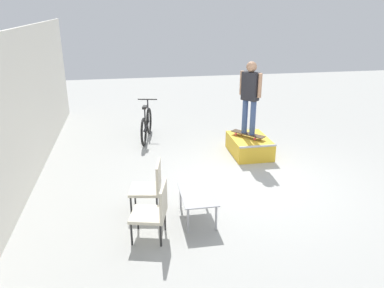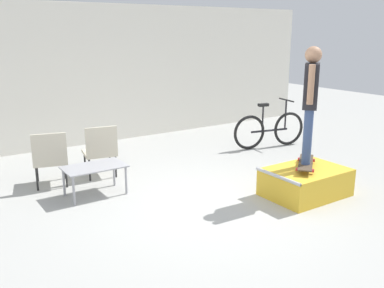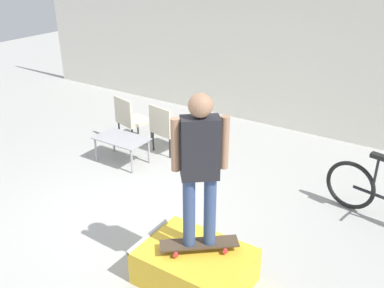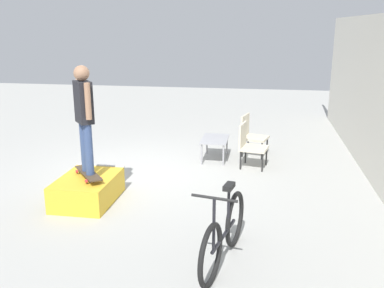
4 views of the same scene
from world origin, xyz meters
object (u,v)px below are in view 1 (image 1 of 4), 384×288
object	(u,v)px
skateboard_on_ramp	(248,134)
coffee_table	(197,197)
skate_ramp_box	(249,146)
person_skater	(250,92)
bicycle	(146,125)
patio_chair_right	(150,185)
patio_chair_left	(154,210)

from	to	relation	value
skateboard_on_ramp	coffee_table	size ratio (longest dim) A/B	0.86
skate_ramp_box	coffee_table	xyz separation A→B (m)	(-2.64, 1.78, 0.19)
person_skater	coffee_table	size ratio (longest dim) A/B	1.86
skate_ramp_box	skateboard_on_ramp	size ratio (longest dim) A/B	1.55
person_skater	bicycle	distance (m)	2.98
skate_ramp_box	patio_chair_right	distance (m)	3.39
coffee_table	bicycle	world-z (taller)	bicycle
patio_chair_left	bicycle	xyz separation A→B (m)	(4.59, -0.16, -0.11)
skate_ramp_box	bicycle	size ratio (longest dim) A/B	0.73
patio_chair_right	skateboard_on_ramp	bearing A→B (deg)	142.57
skate_ramp_box	coffee_table	world-z (taller)	coffee_table
skateboard_on_ramp	patio_chair_left	size ratio (longest dim) A/B	0.87
person_skater	patio_chair_right	size ratio (longest dim) A/B	1.88
skate_ramp_box	patio_chair_left	size ratio (longest dim) A/B	1.36
person_skater	patio_chair_left	distance (m)	4.11
coffee_table	bicycle	bearing A→B (deg)	8.13
coffee_table	patio_chair_left	distance (m)	0.87
coffee_table	bicycle	distance (m)	4.19
patio_chair_right	bicycle	bearing A→B (deg)	-172.20
skate_ramp_box	patio_chair_left	bearing A→B (deg)	140.62
patio_chair_left	bicycle	distance (m)	4.59
skate_ramp_box	bicycle	xyz separation A→B (m)	(1.51, 2.37, 0.18)
skateboard_on_ramp	bicycle	bearing A→B (deg)	17.89
bicycle	patio_chair_left	bearing A→B (deg)	-170.39
patio_chair_right	bicycle	distance (m)	3.75
skateboard_on_ramp	patio_chair_left	distance (m)	3.98
person_skater	bicycle	bearing A→B (deg)	17.85
skate_ramp_box	person_skater	world-z (taller)	person_skater
skate_ramp_box	skateboard_on_ramp	bearing A→B (deg)	57.23
bicycle	person_skater	bearing A→B (deg)	-110.95
patio_chair_right	coffee_table	bearing A→B (deg)	72.06
patio_chair_right	person_skater	bearing A→B (deg)	142.57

